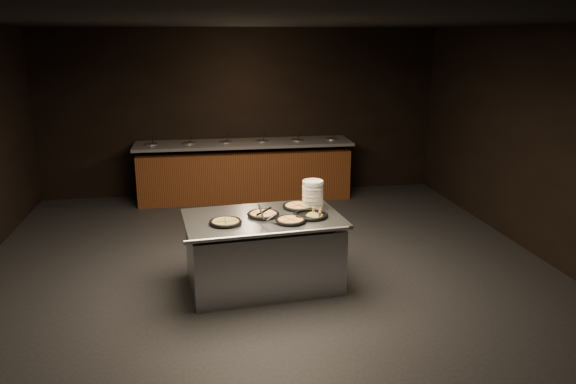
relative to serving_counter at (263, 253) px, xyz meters
name	(u,v)px	position (x,y,z in m)	size (l,w,h in m)	color
room	(271,160)	(0.10, 0.05, 1.06)	(7.02, 8.02, 2.92)	black
salad_bar	(245,174)	(0.10, 3.61, 0.04)	(3.70, 0.83, 1.18)	#5A3615
serving_counter	(263,253)	(0.00, 0.00, 0.00)	(1.82, 1.27, 0.82)	#A8ABAF
plate_stack	(313,194)	(0.61, 0.25, 0.59)	(0.24, 0.24, 0.32)	silver
pan_veggie_whole	(226,222)	(-0.42, -0.18, 0.45)	(0.35, 0.35, 0.04)	black
pan_cheese_whole	(263,214)	(0.01, 0.03, 0.45)	(0.36, 0.36, 0.04)	black
pan_cheese_slices_a	(299,206)	(0.45, 0.27, 0.45)	(0.38, 0.38, 0.04)	black
pan_cheese_slices_b	(290,220)	(0.27, -0.23, 0.45)	(0.34, 0.34, 0.04)	black
pan_veggie_slices	(311,215)	(0.52, -0.08, 0.44)	(0.39, 0.39, 0.04)	black
server_left	(260,212)	(-0.04, -0.08, 0.50)	(0.12, 0.33, 0.16)	#A8ABAF
server_right	(268,214)	(0.03, -0.17, 0.51)	(0.29, 0.26, 0.17)	#A8ABAF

